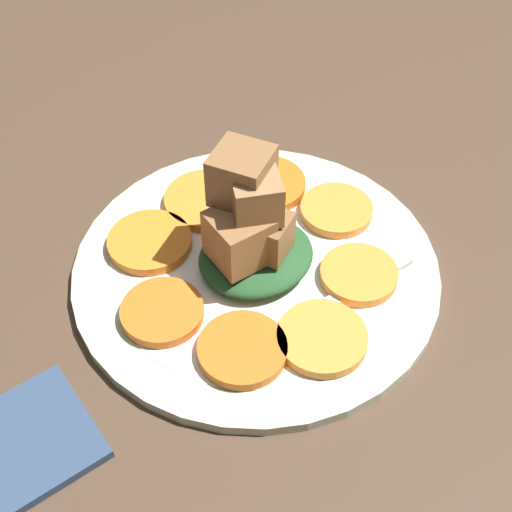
{
  "coord_description": "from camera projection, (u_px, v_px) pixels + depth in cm",
  "views": [
    {
      "loc": [
        -23.72,
        -32.29,
        47.6
      ],
      "look_at": [
        0.0,
        0.0,
        4.1
      ],
      "focal_mm": 50.0,
      "sensor_mm": 36.0,
      "label": 1
    }
  ],
  "objects": [
    {
      "name": "table_slab",
      "position": [
        256.0,
        280.0,
        0.61
      ],
      "size": [
        120.0,
        120.0,
        2.0
      ],
      "primitive_type": "cube",
      "color": "#4C3828",
      "rests_on": "ground"
    },
    {
      "name": "plate",
      "position": [
        256.0,
        269.0,
        0.6
      ],
      "size": [
        30.83,
        30.83,
        1.05
      ],
      "color": "beige",
      "rests_on": "table_slab"
    },
    {
      "name": "carrot_slice_0",
      "position": [
        266.0,
        184.0,
        0.66
      ],
      "size": [
        7.43,
        7.43,
        0.85
      ],
      "primitive_type": "cylinder",
      "color": "orange",
      "rests_on": "plate"
    },
    {
      "name": "carrot_slice_1",
      "position": [
        206.0,
        200.0,
        0.65
      ],
      "size": [
        7.66,
        7.66,
        0.85
      ],
      "primitive_type": "cylinder",
      "color": "orange",
      "rests_on": "plate"
    },
    {
      "name": "carrot_slice_2",
      "position": [
        150.0,
        242.0,
        0.61
      ],
      "size": [
        7.22,
        7.22,
        0.85
      ],
      "primitive_type": "cylinder",
      "color": "orange",
      "rests_on": "plate"
    },
    {
      "name": "carrot_slice_3",
      "position": [
        162.0,
        312.0,
        0.56
      ],
      "size": [
        6.59,
        6.59,
        0.85
      ],
      "primitive_type": "cylinder",
      "color": "orange",
      "rests_on": "plate"
    },
    {
      "name": "carrot_slice_4",
      "position": [
        242.0,
        349.0,
        0.53
      ],
      "size": [
        6.84,
        6.84,
        0.85
      ],
      "primitive_type": "cylinder",
      "color": "orange",
      "rests_on": "plate"
    },
    {
      "name": "carrot_slice_5",
      "position": [
        322.0,
        338.0,
        0.54
      ],
      "size": [
        6.98,
        6.98,
        0.85
      ],
      "primitive_type": "cylinder",
      "color": "orange",
      "rests_on": "plate"
    },
    {
      "name": "carrot_slice_6",
      "position": [
        359.0,
        274.0,
        0.59
      ],
      "size": [
        6.43,
        6.43,
        0.85
      ],
      "primitive_type": "cylinder",
      "color": "orange",
      "rests_on": "plate"
    },
    {
      "name": "carrot_slice_7",
      "position": [
        336.0,
        210.0,
        0.64
      ],
      "size": [
        6.48,
        6.48,
        0.85
      ],
      "primitive_type": "cylinder",
      "color": "orange",
      "rests_on": "plate"
    },
    {
      "name": "center_pile",
      "position": [
        251.0,
        230.0,
        0.57
      ],
      "size": [
        9.86,
        9.19,
        10.64
      ],
      "color": "#235128",
      "rests_on": "plate"
    },
    {
      "name": "fork",
      "position": [
        311.0,
        314.0,
        0.56
      ],
      "size": [
        19.94,
        2.43,
        0.4
      ],
      "rotation": [
        0.0,
        0.0,
        -0.02
      ],
      "color": "silver",
      "rests_on": "plate"
    }
  ]
}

